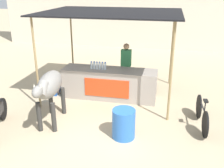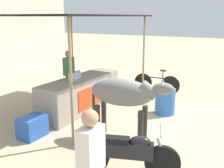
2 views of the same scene
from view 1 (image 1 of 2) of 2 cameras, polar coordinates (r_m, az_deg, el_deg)
name	(u,v)px [view 1 (image 1 of 2)]	position (r m, az deg, el deg)	size (l,w,h in m)	color
ground_plane	(90,132)	(6.74, -4.80, -10.32)	(60.00, 60.00, 0.00)	tan
stall_counter	(109,84)	(8.44, -0.55, 0.09)	(3.00, 0.82, 0.96)	#9E9389
stall_awning	(111,15)	(8.22, -0.11, 14.76)	(4.20, 3.20, 2.71)	black
water_bottle_row	(98,66)	(8.28, -3.00, 4.00)	(0.52, 0.07, 0.25)	silver
vendor_behind_counter	(126,67)	(8.94, 3.06, 3.79)	(0.34, 0.22, 1.65)	#383842
cooler_box	(50,87)	(9.09, -13.32, -0.55)	(0.60, 0.44, 0.48)	blue
water_barrel	(124,124)	(6.34, 2.56, -8.63)	(0.55, 0.55, 0.73)	blue
cow	(49,87)	(6.87, -13.49, -0.60)	(0.72, 1.85, 1.44)	gray
bicycle_leaning	(202,114)	(7.17, 18.99, -6.28)	(0.15, 1.66, 0.85)	black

